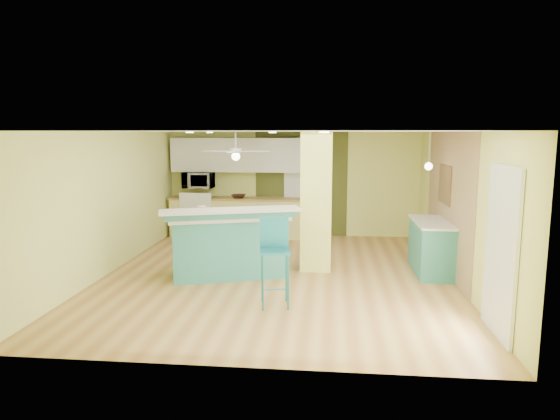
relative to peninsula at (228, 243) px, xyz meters
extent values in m
cube|color=#A6713A|center=(0.86, 0.04, -0.58)|extent=(6.00, 7.00, 0.01)
cube|color=white|center=(0.86, 0.04, 1.93)|extent=(6.00, 7.00, 0.01)
cube|color=#E0E57A|center=(0.86, 3.55, 0.68)|extent=(6.00, 0.01, 2.50)
cube|color=#E0E57A|center=(0.86, -3.46, 0.68)|extent=(6.00, 0.01, 2.50)
cube|color=#E0E57A|center=(-2.14, 0.04, 0.68)|extent=(0.01, 7.00, 2.50)
cube|color=#E0E57A|center=(3.87, 0.04, 0.68)|extent=(0.01, 7.00, 2.50)
cube|color=#957755|center=(3.85, 0.64, 0.68)|extent=(0.02, 3.40, 2.50)
cube|color=#484E1F|center=(1.06, 3.53, 0.68)|extent=(2.20, 0.02, 2.50)
cube|color=silver|center=(1.06, 3.50, 0.43)|extent=(0.82, 0.05, 2.00)
cube|color=white|center=(3.83, -2.26, 0.48)|extent=(0.04, 1.08, 2.10)
cube|color=#DEE56A|center=(1.51, 0.54, 0.68)|extent=(0.55, 0.55, 2.50)
cube|color=#E7DE78|center=(-0.44, 3.24, -0.12)|extent=(3.20, 0.60, 0.90)
cube|color=olive|center=(-0.44, 3.24, 0.35)|extent=(3.25, 0.63, 0.04)
cube|color=white|center=(-1.39, 3.24, -0.12)|extent=(0.76, 0.64, 0.90)
cube|color=black|center=(-1.39, 2.91, -0.15)|extent=(0.59, 0.02, 0.50)
cube|color=white|center=(-1.39, 2.94, 0.42)|extent=(0.76, 0.06, 0.18)
cube|color=silver|center=(-0.44, 3.36, 1.38)|extent=(3.20, 0.34, 0.80)
imported|color=white|center=(-1.39, 3.24, 0.78)|extent=(0.70, 0.48, 0.39)
cylinder|color=white|center=(-0.24, 2.04, 1.73)|extent=(0.03, 0.03, 0.40)
cylinder|color=white|center=(-0.24, 2.04, 1.53)|extent=(0.24, 0.24, 0.10)
sphere|color=white|center=(-0.24, 2.04, 1.41)|extent=(0.18, 0.18, 0.18)
cylinder|color=white|center=(3.51, 0.79, 1.62)|extent=(0.01, 0.01, 0.62)
sphere|color=white|center=(3.51, 0.79, 1.31)|extent=(0.14, 0.14, 0.14)
cube|color=brown|center=(3.83, 0.84, 0.98)|extent=(0.03, 0.90, 0.70)
cube|color=teal|center=(-0.01, 0.02, -0.06)|extent=(2.12, 1.52, 1.02)
cube|color=beige|center=(-0.01, 0.02, 0.47)|extent=(2.27, 1.66, 0.06)
cube|color=teal|center=(0.14, -0.41, 0.57)|extent=(2.11, 0.83, 0.15)
cube|color=beige|center=(0.14, -0.41, 0.64)|extent=(2.35, 1.18, 0.05)
cylinder|color=#1C6E7E|center=(0.84, -1.72, -0.17)|extent=(0.03, 0.03, 0.80)
cylinder|color=#1C6E7E|center=(1.19, -1.66, -0.17)|extent=(0.03, 0.03, 0.80)
cylinder|color=#1C6E7E|center=(0.78, -1.37, -0.17)|extent=(0.03, 0.03, 0.80)
cylinder|color=#1C6E7E|center=(1.14, -1.31, -0.17)|extent=(0.03, 0.03, 0.80)
cube|color=#1C6E7E|center=(0.99, -1.51, 0.24)|extent=(0.48, 0.48, 0.03)
cube|color=#1C6E7E|center=(0.96, -1.33, 0.48)|extent=(0.42, 0.10, 0.44)
cube|color=teal|center=(3.56, 0.49, -0.12)|extent=(0.58, 1.39, 0.90)
cube|color=silver|center=(3.56, 0.49, 0.34)|extent=(0.62, 1.45, 0.04)
imported|color=#331D15|center=(-0.41, 3.19, 0.41)|extent=(0.37, 0.37, 0.08)
cylinder|color=yellow|center=(-0.43, -0.12, 0.58)|extent=(0.14, 0.14, 0.16)
camera|label=1|loc=(1.76, -8.39, 1.91)|focal=32.00mm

